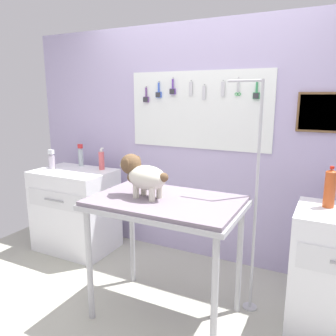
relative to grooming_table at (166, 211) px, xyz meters
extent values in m
cube|color=#ABAB9C|center=(-0.13, -0.23, -0.84)|extent=(4.40, 4.00, 0.04)
cube|color=#B2A6CE|center=(-0.13, 1.05, 0.33)|extent=(4.00, 0.06, 2.30)
cube|color=white|center=(-0.17, 1.01, 0.66)|extent=(1.42, 0.02, 0.73)
cylinder|color=gray|center=(-0.73, 1.00, 0.89)|extent=(0.01, 0.02, 0.01)
cylinder|color=#704688|center=(-0.73, 0.99, 0.83)|extent=(0.02, 0.02, 0.09)
cube|color=#704688|center=(-0.73, 0.99, 0.76)|extent=(0.06, 0.02, 0.06)
cube|color=#333338|center=(-0.73, 0.97, 0.76)|extent=(0.05, 0.01, 0.05)
cylinder|color=gray|center=(-0.58, 1.00, 0.93)|extent=(0.01, 0.02, 0.01)
cylinder|color=blue|center=(-0.58, 0.99, 0.88)|extent=(0.02, 0.02, 0.09)
cube|color=blue|center=(-0.58, 0.99, 0.81)|extent=(0.06, 0.02, 0.06)
cube|color=#333338|center=(-0.58, 0.97, 0.81)|extent=(0.05, 0.01, 0.05)
cylinder|color=gray|center=(-0.43, 1.00, 0.96)|extent=(0.01, 0.02, 0.01)
cylinder|color=#643D9F|center=(-0.43, 0.99, 0.91)|extent=(0.02, 0.02, 0.09)
cube|color=#643D9F|center=(-0.43, 0.99, 0.84)|extent=(0.06, 0.02, 0.06)
cube|color=#333338|center=(-0.43, 0.97, 0.84)|extent=(0.05, 0.01, 0.05)
cylinder|color=gray|center=(-0.24, 1.00, 0.94)|extent=(0.01, 0.02, 0.01)
cube|color=silver|center=(-0.24, 0.99, 0.86)|extent=(0.03, 0.01, 0.13)
cylinder|color=gray|center=(-0.10, 1.00, 0.90)|extent=(0.01, 0.02, 0.01)
cube|color=silver|center=(-0.10, 0.99, 0.82)|extent=(0.03, 0.01, 0.13)
cylinder|color=gray|center=(0.08, 1.00, 0.93)|extent=(0.01, 0.02, 0.01)
cube|color=silver|center=(0.08, 0.99, 0.86)|extent=(0.03, 0.01, 0.13)
cylinder|color=gray|center=(0.22, 1.00, 0.95)|extent=(0.01, 0.02, 0.01)
cube|color=silver|center=(0.21, 0.99, 0.88)|extent=(0.01, 0.00, 0.11)
cube|color=silver|center=(0.22, 0.99, 0.88)|extent=(0.01, 0.00, 0.11)
torus|color=green|center=(0.20, 0.99, 0.81)|extent=(0.03, 0.01, 0.03)
torus|color=green|center=(0.23, 0.99, 0.81)|extent=(0.03, 0.01, 0.03)
cylinder|color=gray|center=(0.38, 1.00, 0.92)|extent=(0.01, 0.02, 0.01)
cylinder|color=#389458|center=(0.38, 0.99, 0.87)|extent=(0.02, 0.02, 0.09)
cube|color=#389458|center=(0.38, 0.99, 0.80)|extent=(0.06, 0.02, 0.06)
cube|color=#333338|center=(0.38, 0.97, 0.80)|extent=(0.05, 0.01, 0.05)
cube|color=brown|center=(0.89, 1.00, 0.67)|extent=(0.35, 0.02, 0.32)
cube|color=#A17757|center=(0.89, 1.00, 0.67)|extent=(0.31, 0.01, 0.29)
cylinder|color=#B7B7BC|center=(-0.47, -0.28, -0.40)|extent=(0.04, 0.04, 0.85)
cylinder|color=#B7B7BC|center=(0.47, -0.28, -0.40)|extent=(0.04, 0.04, 0.85)
cylinder|color=#B7B7BC|center=(-0.47, 0.28, -0.40)|extent=(0.04, 0.04, 0.85)
cylinder|color=#B7B7BC|center=(0.47, 0.28, -0.40)|extent=(0.04, 0.04, 0.85)
cube|color=#B7B7BC|center=(0.00, 0.00, 0.04)|extent=(1.07, 0.69, 0.03)
cube|color=slate|center=(0.00, 0.00, 0.08)|extent=(1.03, 0.67, 0.03)
cylinder|color=#B7B7BC|center=(0.55, 0.36, -0.82)|extent=(0.11, 0.11, 0.01)
cylinder|color=#B7B7BC|center=(0.55, 0.36, 0.04)|extent=(0.02, 0.02, 1.73)
cylinder|color=#B7B7BC|center=(0.43, 0.36, 0.90)|extent=(0.24, 0.02, 0.02)
cylinder|color=beige|center=(-0.20, -0.07, 0.14)|extent=(0.04, 0.04, 0.10)
cylinder|color=beige|center=(-0.19, 0.02, 0.14)|extent=(0.04, 0.04, 0.10)
cylinder|color=beige|center=(-0.06, -0.09, 0.14)|extent=(0.04, 0.04, 0.10)
cylinder|color=beige|center=(-0.05, 0.00, 0.14)|extent=(0.04, 0.04, 0.10)
ellipsoid|color=beige|center=(-0.13, -0.04, 0.24)|extent=(0.32, 0.22, 0.17)
ellipsoid|color=brown|center=(-0.23, -0.02, 0.23)|extent=(0.12, 0.14, 0.09)
sphere|color=brown|center=(-0.27, -0.02, 0.32)|extent=(0.15, 0.15, 0.15)
ellipsoid|color=beige|center=(-0.33, -0.01, 0.30)|extent=(0.07, 0.06, 0.05)
sphere|color=black|center=(-0.36, -0.01, 0.30)|extent=(0.02, 0.02, 0.02)
ellipsoid|color=brown|center=(-0.26, -0.08, 0.33)|extent=(0.05, 0.04, 0.08)
ellipsoid|color=brown|center=(-0.25, 0.04, 0.33)|extent=(0.05, 0.04, 0.08)
sphere|color=brown|center=(0.01, -0.05, 0.26)|extent=(0.06, 0.06, 0.06)
cube|color=white|center=(-1.37, 0.57, -0.39)|extent=(0.80, 0.56, 0.86)
cube|color=silver|center=(-1.37, 0.29, -0.20)|extent=(0.70, 0.01, 0.17)
cylinder|color=#99999E|center=(-1.37, 0.28, -0.20)|extent=(0.24, 0.02, 0.02)
cylinder|color=#B9B0BE|center=(-1.63, 0.54, 0.11)|extent=(0.07, 0.07, 0.14)
cylinder|color=#B9B0BE|center=(-1.63, 0.54, 0.19)|extent=(0.03, 0.03, 0.02)
cube|color=silver|center=(-1.63, 0.54, 0.22)|extent=(0.06, 0.04, 0.04)
cylinder|color=#A8B6B9|center=(-1.46, 0.79, 0.13)|extent=(0.05, 0.05, 0.18)
cylinder|color=#A8B6B9|center=(-1.46, 0.79, 0.22)|extent=(0.02, 0.02, 0.02)
cube|color=red|center=(-1.46, 0.79, 0.26)|extent=(0.05, 0.03, 0.04)
cylinder|color=#D1595D|center=(-1.14, 0.75, 0.13)|extent=(0.06, 0.06, 0.19)
cylinder|color=silver|center=(-1.14, 0.75, 0.24)|extent=(0.03, 0.03, 0.03)
cube|color=silver|center=(-1.12, 0.75, 0.26)|extent=(0.03, 0.01, 0.01)
cylinder|color=#B7481E|center=(1.02, 0.48, 0.17)|extent=(0.07, 0.07, 0.25)
cone|color=#B7481E|center=(1.02, 0.48, 0.30)|extent=(0.07, 0.07, 0.02)
cylinder|color=red|center=(1.02, 0.48, 0.32)|extent=(0.03, 0.03, 0.02)
camera|label=1|loc=(1.02, -1.98, 0.80)|focal=35.48mm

